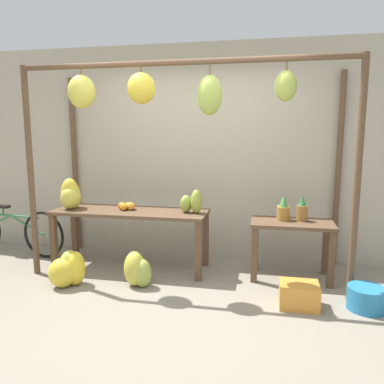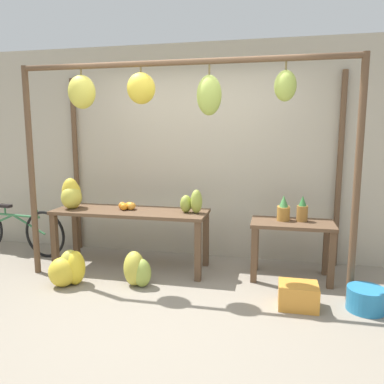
{
  "view_description": "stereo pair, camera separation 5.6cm",
  "coord_description": "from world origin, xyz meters",
  "px_view_note": "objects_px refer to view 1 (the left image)",
  "views": [
    {
      "loc": [
        0.91,
        -3.32,
        1.67
      ],
      "look_at": [
        0.05,
        0.91,
        0.98
      ],
      "focal_mm": 35.0,
      "sensor_mm": 36.0,
      "label": 1
    },
    {
      "loc": [
        0.96,
        -3.3,
        1.67
      ],
      "look_at": [
        0.05,
        0.91,
        0.98
      ],
      "focal_mm": 35.0,
      "sensor_mm": 36.0,
      "label": 2
    }
  ],
  "objects_px": {
    "banana_pile_ground_left": "(69,270)",
    "blue_bucket": "(366,298)",
    "pineapple_cluster": "(289,210)",
    "banana_pile_ground_right": "(137,270)",
    "orange_pile": "(127,206)",
    "fruit_crate_white": "(299,295)",
    "papaya_pile": "(192,203)",
    "parked_bicycle": "(12,230)",
    "banana_pile_on_table": "(71,196)"
  },
  "relations": [
    {
      "from": "banana_pile_ground_left",
      "to": "blue_bucket",
      "type": "relative_size",
      "value": 1.2
    },
    {
      "from": "pineapple_cluster",
      "to": "orange_pile",
      "type": "bearing_deg",
      "value": -177.45
    },
    {
      "from": "banana_pile_ground_right",
      "to": "blue_bucket",
      "type": "bearing_deg",
      "value": -2.25
    },
    {
      "from": "orange_pile",
      "to": "papaya_pile",
      "type": "xyz_separation_m",
      "value": [
        0.82,
        -0.03,
        0.08
      ]
    },
    {
      "from": "papaya_pile",
      "to": "orange_pile",
      "type": "bearing_deg",
      "value": 178.09
    },
    {
      "from": "papaya_pile",
      "to": "parked_bicycle",
      "type": "bearing_deg",
      "value": 176.0
    },
    {
      "from": "blue_bucket",
      "to": "papaya_pile",
      "type": "xyz_separation_m",
      "value": [
        -1.81,
        0.62,
        0.74
      ]
    },
    {
      "from": "banana_pile_on_table",
      "to": "blue_bucket",
      "type": "xyz_separation_m",
      "value": [
        3.33,
        -0.57,
        -0.78
      ]
    },
    {
      "from": "banana_pile_ground_right",
      "to": "papaya_pile",
      "type": "bearing_deg",
      "value": 46.32
    },
    {
      "from": "blue_bucket",
      "to": "orange_pile",
      "type": "bearing_deg",
      "value": 166.18
    },
    {
      "from": "banana_pile_on_table",
      "to": "papaya_pile",
      "type": "xyz_separation_m",
      "value": [
        1.52,
        0.04,
        -0.04
      ]
    },
    {
      "from": "fruit_crate_white",
      "to": "orange_pile",
      "type": "bearing_deg",
      "value": 160.36
    },
    {
      "from": "orange_pile",
      "to": "fruit_crate_white",
      "type": "relative_size",
      "value": 0.59
    },
    {
      "from": "banana_pile_ground_left",
      "to": "fruit_crate_white",
      "type": "distance_m",
      "value": 2.44
    },
    {
      "from": "banana_pile_on_table",
      "to": "banana_pile_ground_left",
      "type": "xyz_separation_m",
      "value": [
        0.27,
        -0.62,
        -0.71
      ]
    },
    {
      "from": "orange_pile",
      "to": "parked_bicycle",
      "type": "bearing_deg",
      "value": 175.03
    },
    {
      "from": "banana_pile_ground_left",
      "to": "banana_pile_on_table",
      "type": "bearing_deg",
      "value": 113.79
    },
    {
      "from": "orange_pile",
      "to": "banana_pile_on_table",
      "type": "bearing_deg",
      "value": -174.18
    },
    {
      "from": "banana_pile_on_table",
      "to": "papaya_pile",
      "type": "distance_m",
      "value": 1.52
    },
    {
      "from": "orange_pile",
      "to": "fruit_crate_white",
      "type": "height_order",
      "value": "orange_pile"
    },
    {
      "from": "pineapple_cluster",
      "to": "papaya_pile",
      "type": "xyz_separation_m",
      "value": [
        -1.11,
        -0.11,
        0.07
      ]
    },
    {
      "from": "blue_bucket",
      "to": "parked_bicycle",
      "type": "bearing_deg",
      "value": 169.66
    },
    {
      "from": "banana_pile_on_table",
      "to": "fruit_crate_white",
      "type": "relative_size",
      "value": 1.03
    },
    {
      "from": "banana_pile_ground_left",
      "to": "papaya_pile",
      "type": "xyz_separation_m",
      "value": [
        1.25,
        0.66,
        0.67
      ]
    },
    {
      "from": "orange_pile",
      "to": "pineapple_cluster",
      "type": "xyz_separation_m",
      "value": [
        1.92,
        0.09,
        0.02
      ]
    },
    {
      "from": "parked_bicycle",
      "to": "banana_pile_on_table",
      "type": "bearing_deg",
      "value": -12.09
    },
    {
      "from": "pineapple_cluster",
      "to": "banana_pile_ground_right",
      "type": "relative_size",
      "value": 0.88
    },
    {
      "from": "banana_pile_on_table",
      "to": "blue_bucket",
      "type": "distance_m",
      "value": 3.47
    },
    {
      "from": "pineapple_cluster",
      "to": "blue_bucket",
      "type": "relative_size",
      "value": 0.98
    },
    {
      "from": "banana_pile_ground_right",
      "to": "banana_pile_on_table",
      "type": "bearing_deg",
      "value": 154.53
    },
    {
      "from": "pineapple_cluster",
      "to": "fruit_crate_white",
      "type": "xyz_separation_m",
      "value": [
        0.08,
        -0.8,
        -0.67
      ]
    },
    {
      "from": "pineapple_cluster",
      "to": "fruit_crate_white",
      "type": "bearing_deg",
      "value": -84.17
    },
    {
      "from": "orange_pile",
      "to": "pineapple_cluster",
      "type": "relative_size",
      "value": 0.64
    },
    {
      "from": "fruit_crate_white",
      "to": "parked_bicycle",
      "type": "bearing_deg",
      "value": 166.99
    },
    {
      "from": "parked_bicycle",
      "to": "orange_pile",
      "type": "bearing_deg",
      "value": -4.97
    },
    {
      "from": "banana_pile_ground_right",
      "to": "orange_pile",
      "type": "bearing_deg",
      "value": 119.3
    },
    {
      "from": "banana_pile_ground_right",
      "to": "parked_bicycle",
      "type": "height_order",
      "value": "parked_bicycle"
    },
    {
      "from": "banana_pile_ground_right",
      "to": "parked_bicycle",
      "type": "relative_size",
      "value": 0.23
    },
    {
      "from": "banana_pile_on_table",
      "to": "parked_bicycle",
      "type": "relative_size",
      "value": 0.23
    },
    {
      "from": "orange_pile",
      "to": "banana_pile_ground_right",
      "type": "xyz_separation_m",
      "value": [
        0.31,
        -0.56,
        -0.59
      ]
    },
    {
      "from": "banana_pile_on_table",
      "to": "parked_bicycle",
      "type": "distance_m",
      "value": 1.2
    },
    {
      "from": "pineapple_cluster",
      "to": "banana_pile_ground_right",
      "type": "height_order",
      "value": "pineapple_cluster"
    },
    {
      "from": "blue_bucket",
      "to": "banana_pile_ground_left",
      "type": "bearing_deg",
      "value": -179.15
    },
    {
      "from": "banana_pile_ground_left",
      "to": "papaya_pile",
      "type": "height_order",
      "value": "papaya_pile"
    },
    {
      "from": "orange_pile",
      "to": "parked_bicycle",
      "type": "height_order",
      "value": "orange_pile"
    },
    {
      "from": "blue_bucket",
      "to": "fruit_crate_white",
      "type": "bearing_deg",
      "value": -173.64
    },
    {
      "from": "pineapple_cluster",
      "to": "blue_bucket",
      "type": "height_order",
      "value": "pineapple_cluster"
    },
    {
      "from": "banana_pile_ground_right",
      "to": "papaya_pile",
      "type": "xyz_separation_m",
      "value": [
        0.5,
        0.53,
        0.67
      ]
    },
    {
      "from": "pineapple_cluster",
      "to": "parked_bicycle",
      "type": "bearing_deg",
      "value": 178.96
    },
    {
      "from": "banana_pile_ground_left",
      "to": "blue_bucket",
      "type": "distance_m",
      "value": 3.06
    }
  ]
}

